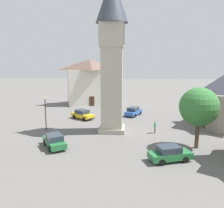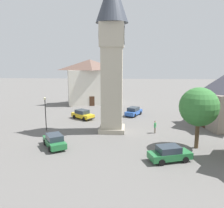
# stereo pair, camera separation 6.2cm
# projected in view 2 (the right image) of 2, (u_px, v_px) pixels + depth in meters

# --- Properties ---
(ground_plane) EXTENTS (200.00, 200.00, 0.00)m
(ground_plane) POSITION_uv_depth(u_px,v_px,m) (112.00, 131.00, 32.38)
(ground_plane) COLOR #605E5B
(clock_tower) EXTENTS (4.21, 4.21, 20.57)m
(clock_tower) POSITION_uv_depth(u_px,v_px,m) (112.00, 42.00, 30.22)
(clock_tower) COLOR #A59C89
(clock_tower) RESTS_ON ground
(car_blue_kerb) EXTENTS (3.86, 4.30, 1.53)m
(car_blue_kerb) POSITION_uv_depth(u_px,v_px,m) (83.00, 114.00, 39.12)
(car_blue_kerb) COLOR gold
(car_blue_kerb) RESTS_ON ground
(car_silver_kerb) EXTENTS (2.92, 4.45, 1.53)m
(car_silver_kerb) POSITION_uv_depth(u_px,v_px,m) (169.00, 153.00, 22.47)
(car_silver_kerb) COLOR #236B38
(car_silver_kerb) RESTS_ON ground
(car_red_corner) EXTENTS (4.38, 3.65, 1.53)m
(car_red_corner) POSITION_uv_depth(u_px,v_px,m) (54.00, 141.00, 26.10)
(car_red_corner) COLOR #236B38
(car_red_corner) RESTS_ON ground
(car_white_side) EXTENTS (4.45, 3.29, 1.53)m
(car_white_side) POSITION_uv_depth(u_px,v_px,m) (134.00, 111.00, 41.48)
(car_white_side) COLOR #2D5BB7
(car_white_side) RESTS_ON ground
(pedestrian) EXTENTS (0.51, 0.36, 1.69)m
(pedestrian) POSITION_uv_depth(u_px,v_px,m) (155.00, 126.00, 31.21)
(pedestrian) COLOR #706656
(pedestrian) RESTS_ON ground
(tree) EXTENTS (4.25, 4.25, 6.83)m
(tree) POSITION_uv_depth(u_px,v_px,m) (199.00, 107.00, 25.19)
(tree) COLOR brown
(tree) RESTS_ON ground
(building_hall_far) EXTENTS (8.19, 11.32, 10.01)m
(building_hall_far) POSITION_uv_depth(u_px,v_px,m) (90.00, 82.00, 52.17)
(building_hall_far) COLOR silver
(building_hall_far) RESTS_ON ground
(lamp_post) EXTENTS (0.36, 0.36, 4.70)m
(lamp_post) POSITION_uv_depth(u_px,v_px,m) (45.00, 108.00, 32.08)
(lamp_post) COLOR black
(lamp_post) RESTS_ON ground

